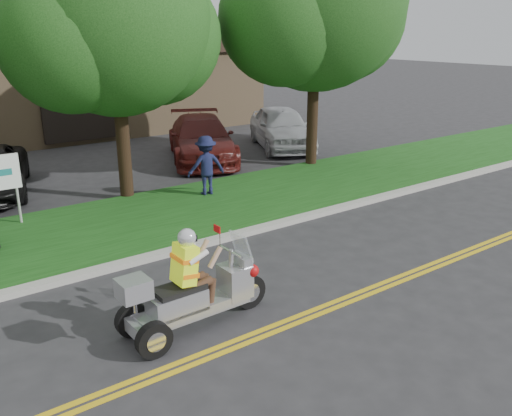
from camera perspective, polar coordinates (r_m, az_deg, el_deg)
ground at (r=9.17m, az=2.05°, el=-10.52°), size 120.00×120.00×0.00m
centerline_near at (r=8.78m, az=4.44°, el=-11.94°), size 60.00×0.10×0.01m
centerline_far at (r=8.88m, az=3.76°, el=-11.53°), size 60.00×0.10×0.01m
curb at (r=11.45m, az=-7.42°, el=-4.19°), size 60.00×0.25×0.12m
grass_verge at (r=13.27m, az=-11.93°, el=-1.25°), size 60.00×4.00×0.10m
commercial_building at (r=26.32m, az=-21.05°, el=11.98°), size 18.00×8.20×4.00m
tree_mid at (r=14.61m, az=-14.56°, el=17.89°), size 5.88×4.80×7.05m
tree_right at (r=17.97m, az=6.41°, el=20.23°), size 6.86×5.60×8.07m
trike_scooter at (r=8.40m, az=-6.83°, el=-9.04°), size 2.53×0.85×1.66m
spectator_chair_a at (r=14.72m, az=-5.28°, el=4.50°), size 1.13×0.78×1.60m
parked_car_right at (r=19.14m, az=-5.76°, el=7.27°), size 4.06×5.59×1.50m
parked_car_far_right at (r=21.03m, az=2.69°, el=8.47°), size 3.67×5.02×1.59m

